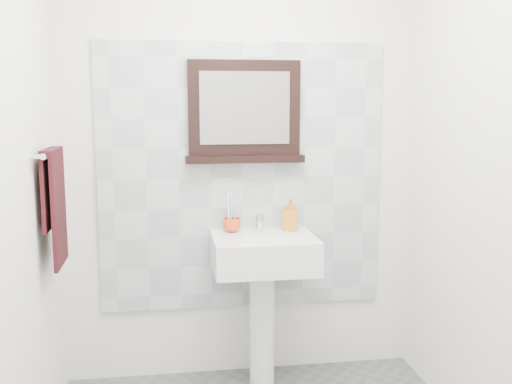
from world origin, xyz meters
TOP-DOWN VIEW (x-y plane):
  - back_wall at (0.00, 1.10)m, footprint 2.00×0.01m
  - front_wall at (0.00, -1.10)m, footprint 2.00×0.01m
  - left_wall at (-1.00, 0.00)m, footprint 0.01×2.20m
  - splashback at (0.00, 1.09)m, footprint 1.60×0.02m
  - pedestal_sink at (0.09, 0.87)m, footprint 0.55×0.44m
  - toothbrush_cup at (-0.07, 0.99)m, footprint 0.12×0.12m
  - toothbrushes at (-0.08, 0.99)m, footprint 0.05×0.04m
  - soap_dispenser at (0.26, 0.99)m, footprint 0.10×0.10m
  - framed_mirror at (0.01, 1.06)m, footprint 0.66×0.11m
  - towel_bar at (-0.95, 0.61)m, footprint 0.07×0.40m
  - hand_towel at (-0.94, 0.61)m, footprint 0.06×0.30m

SIDE VIEW (x-z plane):
  - pedestal_sink at x=0.09m, z-range 0.20..1.16m
  - toothbrush_cup at x=-0.07m, z-range 0.86..0.94m
  - soap_dispenser at x=0.26m, z-range 0.86..1.04m
  - toothbrushes at x=-0.08m, z-range 0.88..1.09m
  - hand_towel at x=-0.94m, z-range 0.86..1.41m
  - splashback at x=0.00m, z-range 0.40..1.90m
  - back_wall at x=0.00m, z-range 0.00..2.50m
  - front_wall at x=0.00m, z-range 0.00..2.50m
  - left_wall at x=-1.00m, z-range 0.00..2.50m
  - towel_bar at x=-0.95m, z-range 1.33..1.36m
  - framed_mirror at x=0.01m, z-range 1.23..1.79m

